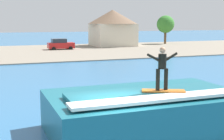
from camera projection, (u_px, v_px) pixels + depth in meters
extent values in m
cube|color=#1B6676|center=(145.00, 112.00, 13.40)|extent=(8.05, 4.68, 1.65)
cube|color=#1B6676|center=(152.00, 94.00, 12.72)|extent=(6.84, 2.10, 0.18)
cube|color=white|center=(164.00, 98.00, 11.85)|extent=(7.24, 0.84, 0.12)
cube|color=orange|center=(163.00, 91.00, 12.67)|extent=(1.74, 1.13, 0.06)
cube|color=black|center=(163.00, 90.00, 12.67)|extent=(1.44, 0.70, 0.01)
cylinder|color=black|center=(158.00, 80.00, 12.54)|extent=(0.16, 0.16, 0.86)
cylinder|color=black|center=(166.00, 79.00, 12.67)|extent=(0.16, 0.16, 0.86)
cylinder|color=black|center=(162.00, 61.00, 12.49)|extent=(0.32, 0.32, 0.59)
sphere|color=tan|center=(163.00, 50.00, 12.43)|extent=(0.24, 0.24, 0.24)
cylinder|color=black|center=(153.00, 57.00, 12.33)|extent=(0.54, 0.10, 0.34)
cylinder|color=black|center=(171.00, 57.00, 12.61)|extent=(0.54, 0.10, 0.34)
cube|color=gray|center=(22.00, 52.00, 47.10)|extent=(120.00, 26.61, 0.12)
cube|color=red|center=(61.00, 45.00, 51.43)|extent=(4.19, 1.93, 0.90)
cube|color=#262D38|center=(59.00, 41.00, 51.20)|extent=(2.30, 1.74, 0.64)
cylinder|color=black|center=(68.00, 47.00, 52.91)|extent=(0.64, 0.22, 0.64)
cylinder|color=black|center=(71.00, 48.00, 51.04)|extent=(0.64, 0.22, 0.64)
cylinder|color=black|center=(51.00, 48.00, 51.96)|extent=(0.64, 0.22, 0.64)
cylinder|color=black|center=(54.00, 49.00, 50.08)|extent=(0.64, 0.22, 0.64)
cube|color=beige|center=(113.00, 35.00, 58.99)|extent=(7.32, 7.02, 4.20)
cone|color=brown|center=(113.00, 17.00, 58.48)|extent=(9.07, 9.07, 2.54)
cylinder|color=brown|center=(165.00, 37.00, 64.36)|extent=(0.48, 0.48, 3.01)
sphere|color=#35792C|center=(166.00, 24.00, 63.97)|extent=(3.52, 3.52, 3.52)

